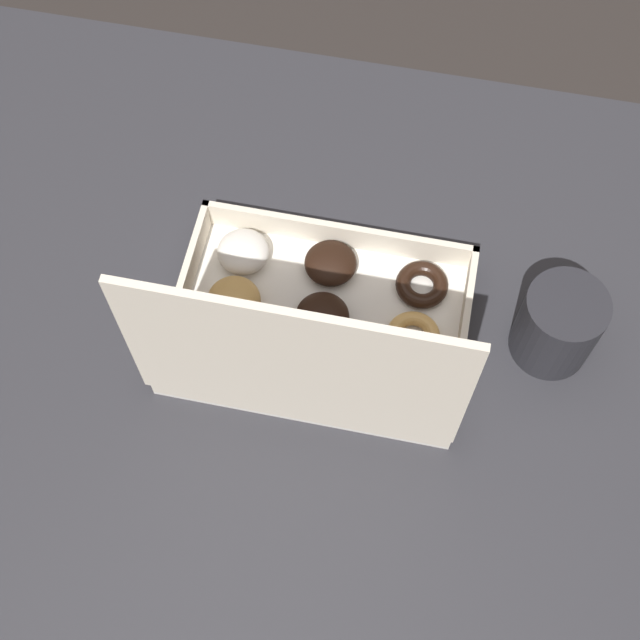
% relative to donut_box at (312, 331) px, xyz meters
% --- Properties ---
extents(ground_plane, '(8.00, 8.00, 0.00)m').
position_rel_donut_box_xyz_m(ground_plane, '(0.03, 0.00, -0.78)').
color(ground_plane, '#2D2826').
extents(dining_table, '(1.24, 0.90, 0.73)m').
position_rel_donut_box_xyz_m(dining_table, '(0.03, 0.00, -0.14)').
color(dining_table, '#2D2D33').
rests_on(dining_table, ground_plane).
extents(donut_box, '(0.34, 0.25, 0.28)m').
position_rel_donut_box_xyz_m(donut_box, '(0.00, 0.00, 0.00)').
color(donut_box, silver).
rests_on(donut_box, dining_table).
extents(coffee_mug, '(0.09, 0.09, 0.10)m').
position_rel_donut_box_xyz_m(coffee_mug, '(-0.27, -0.06, 0.00)').
color(coffee_mug, '#232328').
rests_on(coffee_mug, dining_table).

